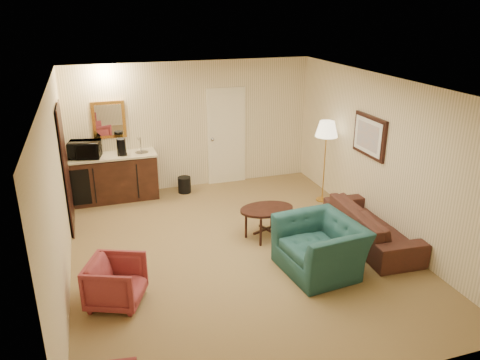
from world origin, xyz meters
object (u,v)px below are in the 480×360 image
object	(u,v)px
waste_bin	(184,185)
microwave	(84,148)
rose_chair_near	(116,280)
sofa	(372,219)
coffee_maker	(121,147)
teal_armchair	(321,239)
coffee_table	(266,222)
wetbar_cabinet	(115,177)
floor_lamp	(325,162)

from	to	relation	value
waste_bin	microwave	size ratio (longest dim) A/B	0.58
rose_chair_near	microwave	bearing A→B (deg)	26.87
sofa	coffee_maker	world-z (taller)	coffee_maker
teal_armchair	coffee_table	bearing A→B (deg)	-169.91
rose_chair_near	waste_bin	distance (m)	3.82
coffee_table	waste_bin	xyz separation A→B (m)	(-0.90, 2.33, -0.09)
wetbar_cabinet	sofa	bearing A→B (deg)	-39.17
rose_chair_near	waste_bin	xyz separation A→B (m)	(1.60, 3.47, -0.18)
wetbar_cabinet	microwave	bearing A→B (deg)	-178.24
coffee_table	coffee_maker	size ratio (longest dim) A/B	2.77
teal_armchair	floor_lamp	xyz separation A→B (m)	(1.24, 2.30, 0.29)
wetbar_cabinet	rose_chair_near	bearing A→B (deg)	-94.04
floor_lamp	wetbar_cabinet	bearing A→B (deg)	161.08
teal_armchair	coffee_maker	world-z (taller)	coffee_maker
coffee_maker	sofa	bearing A→B (deg)	-40.50
teal_armchair	waste_bin	xyz separation A→B (m)	(-1.26, 3.55, -0.34)
sofa	waste_bin	bearing A→B (deg)	42.49
floor_lamp	microwave	xyz separation A→B (m)	(-4.35, 1.30, 0.31)
teal_armchair	floor_lamp	world-z (taller)	floor_lamp
teal_armchair	coffee_maker	xyz separation A→B (m)	(-2.44, 3.55, 0.57)
teal_armchair	wetbar_cabinet	bearing A→B (deg)	-150.43
floor_lamp	coffee_maker	size ratio (longest dim) A/B	4.98
waste_bin	coffee_maker	xyz separation A→B (m)	(-1.18, 0.00, 0.92)
floor_lamp	waste_bin	bearing A→B (deg)	153.43
coffee_table	waste_bin	size ratio (longest dim) A/B	2.72
teal_armchair	waste_bin	world-z (taller)	teal_armchair
teal_armchair	microwave	world-z (taller)	microwave
rose_chair_near	microwave	distance (m)	3.62
wetbar_cabinet	coffee_maker	world-z (taller)	coffee_maker
rose_chair_near	coffee_maker	bearing A→B (deg)	15.92
rose_chair_near	sofa	bearing A→B (deg)	-60.95
wetbar_cabinet	waste_bin	world-z (taller)	wetbar_cabinet
teal_armchair	floor_lamp	bearing A→B (deg)	145.40
rose_chair_near	coffee_table	world-z (taller)	rose_chair_near
teal_armchair	floor_lamp	size ratio (longest dim) A/B	0.72
coffee_maker	waste_bin	bearing A→B (deg)	-0.74
waste_bin	coffee_table	bearing A→B (deg)	-68.90
teal_armchair	coffee_maker	size ratio (longest dim) A/B	3.60
coffee_table	teal_armchair	bearing A→B (deg)	-73.74
teal_armchair	microwave	bearing A→B (deg)	-145.43
rose_chair_near	waste_bin	world-z (taller)	rose_chair_near
teal_armchair	rose_chair_near	xyz separation A→B (m)	(-2.86, 0.08, -0.17)
wetbar_cabinet	microwave	distance (m)	0.82
teal_armchair	coffee_maker	bearing A→B (deg)	-151.73
rose_chair_near	microwave	size ratio (longest dim) A/B	1.19
sofa	floor_lamp	world-z (taller)	floor_lamp
wetbar_cabinet	rose_chair_near	distance (m)	3.55
waste_bin	coffee_maker	distance (m)	1.50
microwave	waste_bin	bearing A→B (deg)	10.07
sofa	teal_armchair	bearing A→B (deg)	117.19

